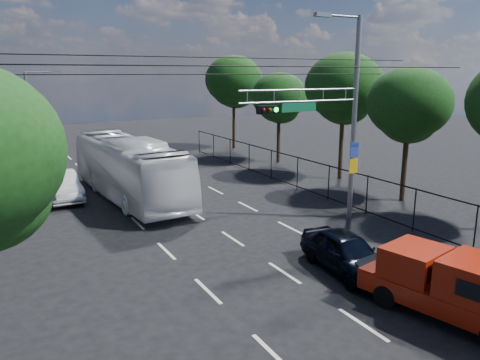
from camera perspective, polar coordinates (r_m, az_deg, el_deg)
ground at (r=14.31m, az=14.72°, el=-16.68°), size 120.00×120.00×0.00m
lane_markings at (r=25.49m, az=-7.16°, el=-3.01°), size 6.12×38.00×0.01m
signal_mast at (r=22.04m, az=11.45°, el=8.20°), size 6.43×0.39×9.50m
streetlight_left at (r=31.14m, az=-23.91°, el=6.27°), size 2.09×0.22×7.08m
utility_wires at (r=19.78m, az=-2.14°, el=13.70°), size 22.00×5.04×0.74m
fence_right at (r=27.34m, az=9.22°, el=0.24°), size 0.06×34.03×2.00m
tree_right_b at (r=26.92m, az=19.88°, el=8.11°), size 4.50×4.50×7.31m
tree_right_c at (r=31.59m, az=12.52°, el=10.41°), size 5.10×5.10×8.29m
tree_right_d at (r=36.99m, az=4.80°, el=9.63°), size 4.32×4.32×7.02m
tree_right_e at (r=43.95m, az=-0.77°, el=11.60°), size 5.28×5.28×8.58m
red_pickup at (r=15.03m, az=24.71°, el=-11.55°), size 3.01×5.53×1.96m
navy_hatchback at (r=17.26m, az=12.82°, el=-8.61°), size 2.16×4.40×1.44m
white_bus at (r=27.17m, az=-13.42°, el=1.43°), size 3.70×12.46×3.43m
white_van at (r=28.04m, az=-20.97°, el=-0.67°), size 1.85×4.82×1.57m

